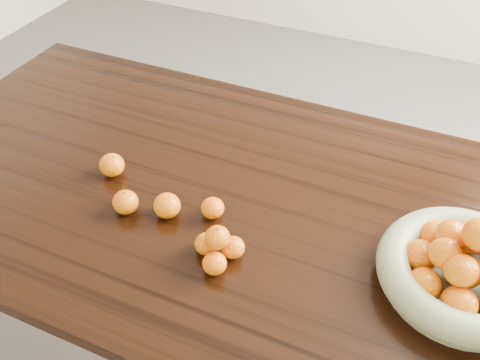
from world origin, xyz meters
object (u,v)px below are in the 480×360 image
at_px(loose_orange_0, 126,202).
at_px(fruit_bowl, 465,270).
at_px(dining_table, 247,225).
at_px(orange_pyramid, 218,248).

bearing_deg(loose_orange_0, fruit_bowl, 7.34).
distance_m(fruit_bowl, loose_orange_0, 0.79).
height_order(dining_table, loose_orange_0, loose_orange_0).
bearing_deg(orange_pyramid, loose_orange_0, 170.19).
bearing_deg(loose_orange_0, dining_table, 31.47).
relative_size(fruit_bowl, loose_orange_0, 5.69).
height_order(dining_table, orange_pyramid, orange_pyramid).
height_order(dining_table, fruit_bowl, fruit_bowl).
bearing_deg(orange_pyramid, dining_table, 94.92).
height_order(fruit_bowl, loose_orange_0, fruit_bowl).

